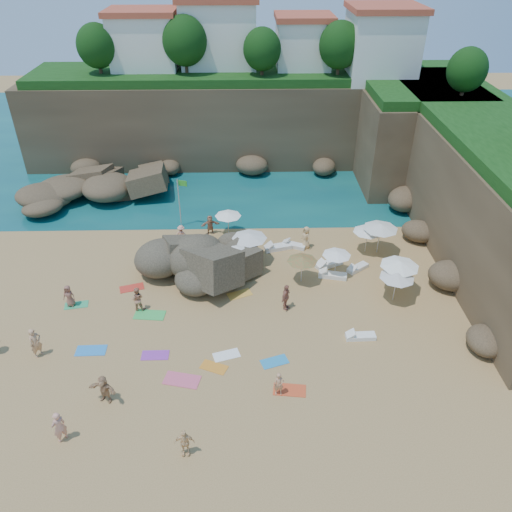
{
  "coord_description": "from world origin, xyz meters",
  "views": [
    {
      "loc": [
        1.38,
        -24.54,
        20.26
      ],
      "look_at": [
        2.0,
        3.0,
        2.0
      ],
      "focal_mm": 35.0,
      "sensor_mm": 36.0,
      "label": 1
    }
  ],
  "objects_px": {
    "parasol_2": "(381,226)",
    "person_stand_1": "(137,299)",
    "lounger_0": "(329,264)",
    "parasol_1": "(238,249)",
    "rock_outcrop": "(208,276)",
    "person_stand_4": "(306,237)",
    "person_stand_5": "(210,225)",
    "parasol_0": "(228,214)",
    "person_stand_2": "(181,234)",
    "person_stand_3": "(286,297)",
    "person_stand_0": "(36,343)",
    "person_stand_6": "(59,427)",
    "flag_pole": "(180,197)"
  },
  "relations": [
    {
      "from": "parasol_1",
      "to": "parasol_2",
      "type": "height_order",
      "value": "parasol_2"
    },
    {
      "from": "person_stand_3",
      "to": "person_stand_6",
      "type": "xyz_separation_m",
      "value": [
        -11.21,
        -9.42,
        0.01
      ]
    },
    {
      "from": "person_stand_1",
      "to": "rock_outcrop",
      "type": "bearing_deg",
      "value": -139.79
    },
    {
      "from": "parasol_1",
      "to": "person_stand_1",
      "type": "height_order",
      "value": "parasol_1"
    },
    {
      "from": "flag_pole",
      "to": "parasol_2",
      "type": "height_order",
      "value": "flag_pole"
    },
    {
      "from": "parasol_2",
      "to": "person_stand_6",
      "type": "distance_m",
      "value": 24.37
    },
    {
      "from": "parasol_0",
      "to": "person_stand_0",
      "type": "distance_m",
      "value": 16.73
    },
    {
      "from": "person_stand_3",
      "to": "parasol_1",
      "type": "bearing_deg",
      "value": 65.06
    },
    {
      "from": "person_stand_0",
      "to": "person_stand_2",
      "type": "relative_size",
      "value": 1.29
    },
    {
      "from": "rock_outcrop",
      "to": "parasol_0",
      "type": "distance_m",
      "value": 6.06
    },
    {
      "from": "rock_outcrop",
      "to": "person_stand_3",
      "type": "height_order",
      "value": "person_stand_3"
    },
    {
      "from": "parasol_0",
      "to": "parasol_2",
      "type": "relative_size",
      "value": 0.81
    },
    {
      "from": "parasol_1",
      "to": "parasol_2",
      "type": "distance_m",
      "value": 10.58
    },
    {
      "from": "flag_pole",
      "to": "person_stand_6",
      "type": "distance_m",
      "value": 20.55
    },
    {
      "from": "lounger_0",
      "to": "person_stand_4",
      "type": "distance_m",
      "value": 2.95
    },
    {
      "from": "person_stand_4",
      "to": "lounger_0",
      "type": "bearing_deg",
      "value": 2.36
    },
    {
      "from": "parasol_2",
      "to": "lounger_0",
      "type": "height_order",
      "value": "parasol_2"
    },
    {
      "from": "parasol_1",
      "to": "person_stand_6",
      "type": "bearing_deg",
      "value": -121.38
    },
    {
      "from": "parasol_0",
      "to": "person_stand_6",
      "type": "distance_m",
      "value": 20.12
    },
    {
      "from": "person_stand_1",
      "to": "person_stand_6",
      "type": "bearing_deg",
      "value": 78.69
    },
    {
      "from": "person_stand_1",
      "to": "parasol_0",
      "type": "bearing_deg",
      "value": -120.63
    },
    {
      "from": "parasol_1",
      "to": "person_stand_2",
      "type": "bearing_deg",
      "value": 136.63
    },
    {
      "from": "person_stand_2",
      "to": "rock_outcrop",
      "type": "bearing_deg",
      "value": 124.24
    },
    {
      "from": "lounger_0",
      "to": "person_stand_6",
      "type": "bearing_deg",
      "value": -162.2
    },
    {
      "from": "person_stand_5",
      "to": "person_stand_4",
      "type": "bearing_deg",
      "value": -30.78
    },
    {
      "from": "parasol_1",
      "to": "person_stand_6",
      "type": "relative_size",
      "value": 1.22
    },
    {
      "from": "person_stand_2",
      "to": "person_stand_5",
      "type": "xyz_separation_m",
      "value": [
        2.11,
        1.33,
        0.04
      ]
    },
    {
      "from": "person_stand_3",
      "to": "person_stand_6",
      "type": "distance_m",
      "value": 14.64
    },
    {
      "from": "flag_pole",
      "to": "lounger_0",
      "type": "bearing_deg",
      "value": -28.75
    },
    {
      "from": "person_stand_0",
      "to": "person_stand_3",
      "type": "bearing_deg",
      "value": -37.05
    },
    {
      "from": "parasol_2",
      "to": "person_stand_1",
      "type": "xyz_separation_m",
      "value": [
        -16.56,
        -6.31,
        -1.36
      ]
    },
    {
      "from": "rock_outcrop",
      "to": "person_stand_5",
      "type": "relative_size",
      "value": 4.93
    },
    {
      "from": "flag_pole",
      "to": "person_stand_6",
      "type": "bearing_deg",
      "value": -100.3
    },
    {
      "from": "person_stand_1",
      "to": "lounger_0",
      "type": "bearing_deg",
      "value": -159.96
    },
    {
      "from": "person_stand_1",
      "to": "person_stand_4",
      "type": "relative_size",
      "value": 0.96
    },
    {
      "from": "person_stand_1",
      "to": "person_stand_0",
      "type": "bearing_deg",
      "value": 38.65
    },
    {
      "from": "parasol_1",
      "to": "person_stand_4",
      "type": "relative_size",
      "value": 1.28
    },
    {
      "from": "person_stand_4",
      "to": "person_stand_1",
      "type": "bearing_deg",
      "value": -85.1
    },
    {
      "from": "rock_outcrop",
      "to": "parasol_2",
      "type": "distance_m",
      "value": 12.87
    },
    {
      "from": "person_stand_1",
      "to": "person_stand_5",
      "type": "xyz_separation_m",
      "value": [
        4.03,
        9.32,
        -0.07
      ]
    },
    {
      "from": "person_stand_5",
      "to": "parasol_2",
      "type": "bearing_deg",
      "value": -27.26
    },
    {
      "from": "rock_outcrop",
      "to": "parasol_2",
      "type": "relative_size",
      "value": 3.03
    },
    {
      "from": "parasol_0",
      "to": "person_stand_2",
      "type": "relative_size",
      "value": 1.39
    },
    {
      "from": "person_stand_1",
      "to": "person_stand_5",
      "type": "distance_m",
      "value": 10.16
    },
    {
      "from": "rock_outcrop",
      "to": "person_stand_1",
      "type": "height_order",
      "value": "person_stand_1"
    },
    {
      "from": "flag_pole",
      "to": "person_stand_2",
      "type": "distance_m",
      "value": 3.23
    },
    {
      "from": "rock_outcrop",
      "to": "person_stand_1",
      "type": "distance_m",
      "value": 5.53
    },
    {
      "from": "rock_outcrop",
      "to": "person_stand_3",
      "type": "bearing_deg",
      "value": -35.42
    },
    {
      "from": "person_stand_0",
      "to": "person_stand_1",
      "type": "xyz_separation_m",
      "value": [
        4.93,
        3.91,
        -0.1
      ]
    },
    {
      "from": "person_stand_3",
      "to": "parasol_2",
      "type": "bearing_deg",
      "value": -20.55
    }
  ]
}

